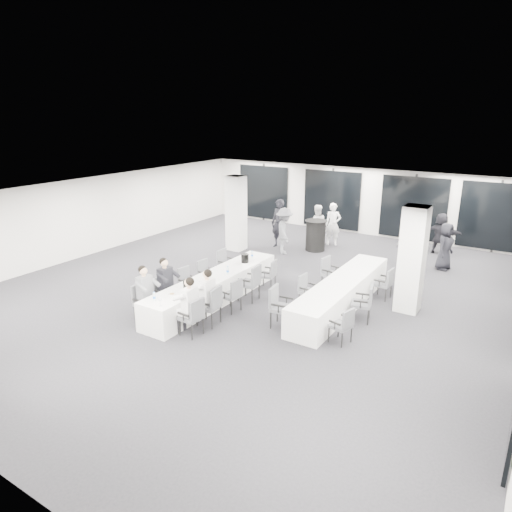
{
  "coord_description": "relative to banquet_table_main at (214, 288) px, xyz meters",
  "views": [
    {
      "loc": [
        6.74,
        -10.54,
        5.02
      ],
      "look_at": [
        0.22,
        -0.2,
        1.15
      ],
      "focal_mm": 32.0,
      "sensor_mm": 36.0,
      "label": 1
    }
  ],
  "objects": [
    {
      "name": "room",
      "position": [
        1.35,
        2.37,
        1.01
      ],
      "size": [
        14.04,
        16.04,
        2.84
      ],
      "color": "black",
      "rests_on": "ground"
    },
    {
      "name": "column_left",
      "position": [
        -2.34,
        4.46,
        1.02
      ],
      "size": [
        0.6,
        0.6,
        2.8
      ],
      "primitive_type": "cube",
      "color": "silver",
      "rests_on": "floor"
    },
    {
      "name": "column_right",
      "position": [
        4.66,
        2.26,
        1.02
      ],
      "size": [
        0.6,
        0.6,
        2.8
      ],
      "primitive_type": "cube",
      "color": "silver",
      "rests_on": "floor"
    },
    {
      "name": "banquet_table_main",
      "position": [
        0.0,
        0.0,
        0.0
      ],
      "size": [
        0.9,
        5.0,
        0.75
      ],
      "primitive_type": "cube",
      "color": "white",
      "rests_on": "floor"
    },
    {
      "name": "banquet_table_side",
      "position": [
        3.1,
        1.54,
        0.0
      ],
      "size": [
        0.9,
        5.0,
        0.75
      ],
      "primitive_type": "cube",
      "color": "white",
      "rests_on": "floor"
    },
    {
      "name": "cocktail_table",
      "position": [
        0.26,
        5.94,
        0.21
      ],
      "size": [
        0.83,
        0.83,
        1.15
      ],
      "color": "black",
      "rests_on": "floor"
    },
    {
      "name": "chair_main_left_near",
      "position": [
        -0.83,
        -1.87,
        0.15
      ],
      "size": [
        0.5,
        0.55,
        0.93
      ],
      "rotation": [
        0.0,
        0.0,
        -1.51
      ],
      "color": "#4D4F54",
      "rests_on": "floor"
    },
    {
      "name": "chair_main_left_second",
      "position": [
        -0.83,
        -1.13,
        0.13
      ],
      "size": [
        0.46,
        0.51,
        0.88
      ],
      "rotation": [
        0.0,
        0.0,
        -1.6
      ],
      "color": "#4D4F54",
      "rests_on": "floor"
    },
    {
      "name": "chair_main_left_mid",
      "position": [
        -0.83,
        -0.19,
        0.12
      ],
      "size": [
        0.49,
        0.53,
        0.87
      ],
      "rotation": [
        0.0,
        0.0,
        -1.68
      ],
      "color": "#4D4F54",
      "rests_on": "floor"
    },
    {
      "name": "chair_main_left_fourth",
      "position": [
        -0.82,
        0.66,
        0.11
      ],
      "size": [
        0.47,
        0.51,
        0.86
      ],
      "rotation": [
        0.0,
        0.0,
        -1.66
      ],
      "color": "#4D4F54",
      "rests_on": "floor"
    },
    {
      "name": "chair_main_left_far",
      "position": [
        -0.83,
        1.66,
        0.15
      ],
      "size": [
        0.47,
        0.53,
        0.92
      ],
      "rotation": [
        0.0,
        0.0,
        -1.58
      ],
      "color": "#4D4F54",
      "rests_on": "floor"
    },
    {
      "name": "chair_main_right_near",
      "position": [
        0.83,
        -1.89,
        0.16
      ],
      "size": [
        0.5,
        0.55,
        0.94
      ],
      "rotation": [
        0.0,
        0.0,
        1.51
      ],
      "color": "#4D4F54",
      "rests_on": "floor"
    },
    {
      "name": "chair_main_right_second",
      "position": [
        0.84,
        -1.21,
        0.19
      ],
      "size": [
        0.56,
        0.61,
        1.0
      ],
      "rotation": [
        0.0,
        0.0,
        1.69
      ],
      "color": "#4D4F54",
      "rests_on": "floor"
    },
    {
      "name": "chair_main_right_mid",
      "position": [
        0.83,
        -0.29,
        0.14
      ],
      "size": [
        0.5,
        0.54,
        0.9
      ],
      "rotation": [
        0.0,
        0.0,
        1.47
      ],
      "color": "#4D4F54",
      "rests_on": "floor"
    },
    {
      "name": "chair_main_right_fourth",
      "position": [
        0.84,
        0.59,
        0.21
      ],
      "size": [
        0.56,
        0.61,
        1.02
      ],
      "rotation": [
        0.0,
        0.0,
        1.66
      ],
      "color": "#4D4F54",
      "rests_on": "floor"
    },
    {
      "name": "chair_main_right_far",
      "position": [
        0.83,
        1.59,
        0.13
      ],
      "size": [
        0.52,
        0.56,
        0.89
      ],
      "rotation": [
        0.0,
        0.0,
        1.76
      ],
      "color": "#4D4F54",
      "rests_on": "floor"
    },
    {
      "name": "chair_side_left_near",
      "position": [
        2.26,
        -0.39,
        0.2
      ],
      "size": [
        0.57,
        0.62,
        1.02
      ],
      "rotation": [
        0.0,
        0.0,
        -1.44
      ],
      "color": "#4D4F54",
      "rests_on": "floor"
    },
    {
      "name": "chair_side_left_mid",
      "position": [
        2.27,
        1.09,
        0.12
      ],
      "size": [
        0.47,
        0.52,
        0.86
      ],
      "rotation": [
        0.0,
        0.0,
        -1.66
      ],
      "color": "#4D4F54",
      "rests_on": "floor"
    },
    {
      "name": "chair_side_left_far",
      "position": [
        2.27,
        2.62,
        0.16
      ],
      "size": [
        0.54,
        0.58,
        0.94
      ],
      "rotation": [
        0.0,
        0.0,
        -1.71
      ],
      "color": "#4D4F54",
      "rests_on": "floor"
    },
    {
      "name": "chair_side_right_near",
      "position": [
        3.92,
        -0.39,
        0.11
      ],
      "size": [
        0.52,
        0.55,
        0.86
      ],
      "rotation": [
        0.0,
        0.0,
        1.33
      ],
      "color": "#4D4F54",
      "rests_on": "floor"
    },
    {
      "name": "chair_side_right_mid",
      "position": [
        3.93,
        0.98,
        0.17
      ],
      "size": [
        0.59,
        0.61,
        0.95
      ],
      "rotation": [
        0.0,
        0.0,
        1.83
      ],
      "color": "#4D4F54",
      "rests_on": "floor"
    },
    {
      "name": "chair_side_right_far",
      "position": [
        3.93,
        2.67,
        0.14
      ],
      "size": [
        0.49,
        0.54,
        0.9
      ],
      "rotation": [
        0.0,
        0.0,
        1.49
      ],
      "color": "#4D4F54",
      "rests_on": "floor"
    },
    {
      "name": "seated_guest_a",
      "position": [
        -0.67,
        -1.87,
        0.44
      ],
      "size": [
        0.5,
        0.38,
        1.44
      ],
      "rotation": [
        0.0,
        0.0,
        -1.57
      ],
      "color": "slate",
      "rests_on": "floor"
    },
    {
      "name": "seated_guest_b",
      "position": [
        -0.67,
        -1.13,
        0.44
      ],
      "size": [
        0.5,
        0.38,
        1.44
      ],
      "rotation": [
        0.0,
        0.0,
        -1.57
      ],
      "color": "black",
      "rests_on": "floor"
    },
    {
      "name": "seated_guest_c",
      "position": [
        0.67,
        -1.89,
        0.44
      ],
      "size": [
        0.5,
        0.38,
        1.44
      ],
      "rotation": [
        0.0,
        0.0,
        1.57
      ],
      "color": "silver",
      "rests_on": "floor"
    },
    {
      "name": "seated_guest_d",
      "position": [
        0.67,
        -1.22,
        0.44
      ],
      "size": [
        0.5,
        0.38,
        1.44
      ],
      "rotation": [
        0.0,
        0.0,
        1.57
      ],
      "color": "silver",
      "rests_on": "floor"
    },
    {
      "name": "standing_guest_a",
      "position": [
        0.5,
        7.0,
        0.56
      ],
      "size": [
        0.85,
        0.78,
        1.87
      ],
      "primitive_type": "imported",
      "rotation": [
        0.0,
        0.0,
        0.43
      ],
      "color": "silver",
      "rests_on": "floor"
    },
    {
      "name": "standing_guest_b",
      "position": [
        -0.09,
        6.76,
        0.52
      ],
      "size": [
        1.01,
        0.89,
        1.78
      ],
      "primitive_type": "imported",
      "rotation": [
        0.0,
        0.0,
        3.69
      ],
      "color": "silver",
      "rests_on": "floor"
    },
    {
      "name": "standing_guest_c",
      "position": [
        -0.55,
        4.98,
        0.59
      ],
      "size": [
        1.24,
        1.38,
        1.93
      ],
      "primitive_type": "imported",
      "rotation": [
        0.0,
        0.0,
        2.19
      ],
      "color": "slate",
      "rests_on": "floor"
    },
    {
      "name": "standing_guest_d",
      "position": [
        3.98,
        5.3,
        0.62
      ],
      "size": [
        1.29,
        0.9,
        2.0
      ],
      "primitive_type": "imported",
      "rotation": [
        0.0,
        0.0,
        3.36
      ],
      "color": "slate",
      "rests_on": "floor"
    },
    {
      "name": "standing_guest_e",
      "position": [
        4.8,
        6.22,
        0.52
      ],
      "size": [
        0.69,
        0.95,
        1.79
      ],
      "primitive_type": "imported",
      "rotation": [
        0.0,
        0.0,
        1.37
      ],
      "color": "black",
      "rests_on": "floor"
    },
    {
      "name": "standing_guest_f",
      "position": [
        4.3,
        8.02,
        0.49
      ],
      "size": [
        1.62,
        0.7,
        1.73
      ],
      "primitive_type": "imported",
      "rotation": [
        0.0,
        0.0,
        3.08
      ],
      "color": "black",
      "rests_on": "floor"
    },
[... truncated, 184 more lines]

